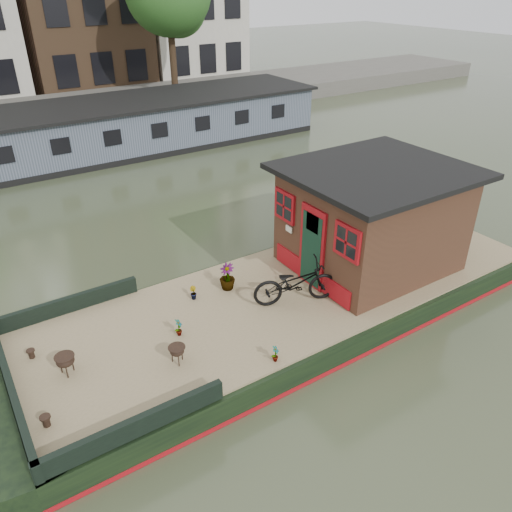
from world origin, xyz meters
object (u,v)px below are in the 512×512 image
potted_plant_a (179,327)px  brazier_rear (66,365)px  bicycle (295,283)px  brazier_front (177,355)px  cabin (372,217)px

potted_plant_a → brazier_rear: size_ratio=0.95×
brazier_rear → bicycle: bearing=-4.9°
potted_plant_a → brazier_front: bearing=-117.1°
cabin → brazier_rear: cabin is taller
cabin → brazier_front: bearing=-172.0°
brazier_front → potted_plant_a: bearing=62.9°
cabin → bicycle: size_ratio=2.19×
potted_plant_a → cabin: bearing=0.7°
bicycle → potted_plant_a: 2.63m
brazier_front → bicycle: bearing=7.6°
potted_plant_a → brazier_rear: brazier_rear is taller
brazier_front → brazier_rear: (-1.76, 0.80, 0.02)m
cabin → potted_plant_a: 5.18m
bicycle → brazier_front: bicycle is taller
cabin → brazier_front: cabin is taller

